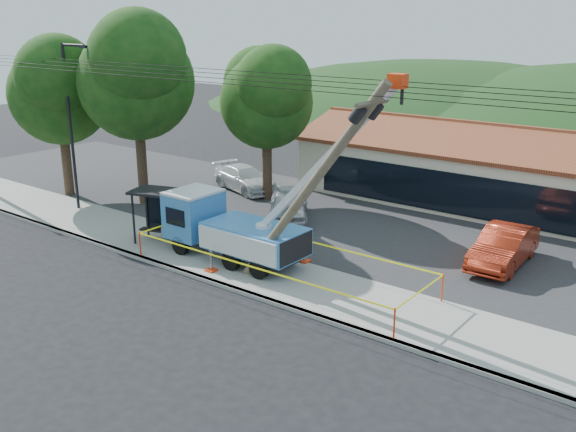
{
  "coord_description": "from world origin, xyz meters",
  "views": [
    {
      "loc": [
        16.0,
        -14.95,
        10.28
      ],
      "look_at": [
        0.67,
        5.0,
        2.44
      ],
      "focal_mm": 40.0,
      "sensor_mm": 36.0,
      "label": 1
    }
  ],
  "objects_px": {
    "bus_shelter": "(162,203)",
    "car_red": "(501,267)",
    "car_white": "(245,192)",
    "leaning_pole": "(316,180)",
    "utility_truck": "(231,226)",
    "car_silver": "(288,221)"
  },
  "relations": [
    {
      "from": "leaning_pole",
      "to": "car_silver",
      "type": "height_order",
      "value": "leaning_pole"
    },
    {
      "from": "utility_truck",
      "to": "leaning_pole",
      "type": "relative_size",
      "value": 1.37
    },
    {
      "from": "car_silver",
      "to": "leaning_pole",
      "type": "bearing_deg",
      "value": -82.71
    },
    {
      "from": "car_silver",
      "to": "bus_shelter",
      "type": "bearing_deg",
      "value": -147.97
    },
    {
      "from": "leaning_pole",
      "to": "car_silver",
      "type": "bearing_deg",
      "value": 133.52
    },
    {
      "from": "bus_shelter",
      "to": "car_silver",
      "type": "relative_size",
      "value": 0.6
    },
    {
      "from": "utility_truck",
      "to": "leaning_pole",
      "type": "bearing_deg",
      "value": -9.5
    },
    {
      "from": "car_red",
      "to": "car_white",
      "type": "xyz_separation_m",
      "value": [
        -16.95,
        2.63,
        0.0
      ]
    },
    {
      "from": "leaning_pole",
      "to": "car_white",
      "type": "relative_size",
      "value": 1.65
    },
    {
      "from": "utility_truck",
      "to": "car_white",
      "type": "bearing_deg",
      "value": 128.47
    },
    {
      "from": "bus_shelter",
      "to": "car_red",
      "type": "distance_m",
      "value": 15.45
    },
    {
      "from": "utility_truck",
      "to": "car_red",
      "type": "height_order",
      "value": "utility_truck"
    },
    {
      "from": "leaning_pole",
      "to": "car_silver",
      "type": "relative_size",
      "value": 1.69
    },
    {
      "from": "leaning_pole",
      "to": "car_white",
      "type": "distance_m",
      "value": 16.6
    },
    {
      "from": "bus_shelter",
      "to": "car_white",
      "type": "xyz_separation_m",
      "value": [
        -3.24,
        9.47,
        -1.99
      ]
    },
    {
      "from": "utility_truck",
      "to": "leaning_pole",
      "type": "xyz_separation_m",
      "value": [
        5.04,
        -0.84,
        3.02
      ]
    },
    {
      "from": "leaning_pole",
      "to": "bus_shelter",
      "type": "xyz_separation_m",
      "value": [
        -9.12,
        0.59,
        -2.65
      ]
    },
    {
      "from": "car_white",
      "to": "car_red",
      "type": "bearing_deg",
      "value": -81.94
    },
    {
      "from": "car_silver",
      "to": "car_red",
      "type": "distance_m",
      "value": 11.19
    },
    {
      "from": "car_white",
      "to": "leaning_pole",
      "type": "bearing_deg",
      "value": -112.26
    },
    {
      "from": "utility_truck",
      "to": "bus_shelter",
      "type": "relative_size",
      "value": 3.83
    },
    {
      "from": "bus_shelter",
      "to": "car_silver",
      "type": "bearing_deg",
      "value": 49.51
    }
  ]
}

